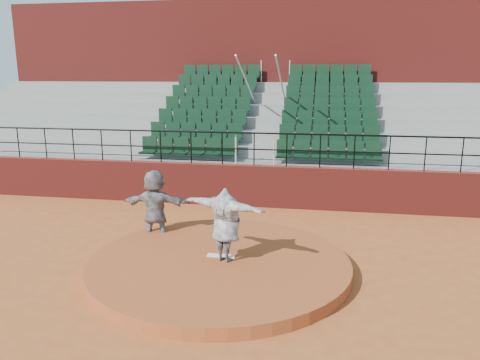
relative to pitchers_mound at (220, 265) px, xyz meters
name	(u,v)px	position (x,y,z in m)	size (l,w,h in m)	color
ground	(220,270)	(0.00, 0.00, -0.12)	(90.00, 90.00, 0.00)	#B05627
pitchers_mound	(220,265)	(0.00, 0.00, 0.00)	(5.50, 5.50, 0.25)	#A44C24
pitching_rubber	(221,256)	(0.00, 0.15, 0.14)	(0.60, 0.15, 0.03)	white
boundary_wall	(254,186)	(0.00, 5.00, 0.53)	(24.00, 0.30, 1.30)	maroon
wall_railing	(254,142)	(0.00, 5.00, 1.90)	(24.04, 0.05, 1.03)	black
seating_deck	(268,144)	(0.00, 8.65, 1.32)	(24.00, 5.97, 4.63)	gray
press_box_facade	(278,85)	(0.00, 12.60, 3.43)	(24.00, 3.00, 7.10)	maroon
pitcher	(226,225)	(0.15, -0.04, 0.91)	(1.93, 0.53, 1.57)	black
fielder	(155,206)	(-1.93, 1.48, 0.78)	(1.68, 0.53, 1.81)	black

